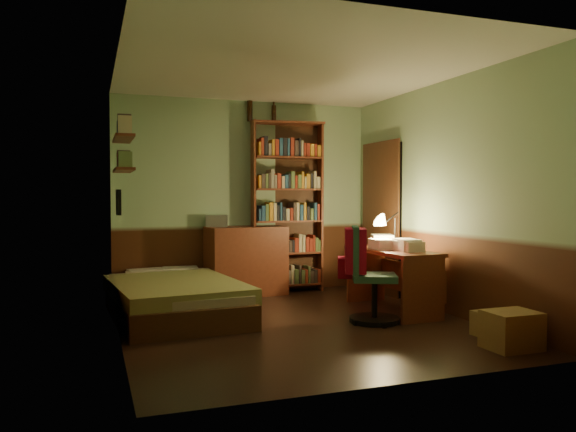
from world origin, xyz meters
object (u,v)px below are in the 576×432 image
object	(u,v)px
bookshelf	(287,207)
desk	(392,280)
bed	(173,284)
cardboard_box_a	(512,330)
desk_lamp	(395,224)
office_chair	(375,282)
mini_stereo	(217,221)
dresser	(246,261)
cardboard_box_b	(493,324)

from	to	relation	value
bookshelf	desk	bearing A→B (deg)	-59.61
bed	cardboard_box_a	size ratio (longest dim) A/B	5.24
desk	cardboard_box_a	distance (m)	1.77
bookshelf	bed	bearing A→B (deg)	-142.85
desk_lamp	office_chair	world-z (taller)	desk_lamp
mini_stereo	bookshelf	world-z (taller)	bookshelf
office_chair	cardboard_box_a	distance (m)	1.46
dresser	desk	xyz separation A→B (m)	(1.30, -1.55, -0.10)
dresser	office_chair	size ratio (longest dim) A/B	1.20
cardboard_box_a	office_chair	bearing A→B (deg)	116.06
bed	cardboard_box_b	world-z (taller)	bed
office_chair	bed	bearing A→B (deg)	173.35
dresser	desk	bearing A→B (deg)	-55.37
desk_lamp	cardboard_box_a	world-z (taller)	desk_lamp
dresser	cardboard_box_b	bearing A→B (deg)	-66.24
office_chair	dresser	bearing A→B (deg)	136.33
desk	office_chair	world-z (taller)	office_chair
mini_stereo	desk_lamp	world-z (taller)	desk_lamp
mini_stereo	cardboard_box_b	bearing A→B (deg)	-41.76
dresser	mini_stereo	xyz separation A→B (m)	(-0.36, 0.12, 0.53)
dresser	cardboard_box_a	xyz separation A→B (m)	(1.47, -3.30, -0.29)
bed	cardboard_box_a	bearing A→B (deg)	-47.03
mini_stereo	office_chair	bearing A→B (deg)	-45.78
bed	bookshelf	bearing A→B (deg)	26.32
bookshelf	desk_lamp	world-z (taller)	bookshelf
mini_stereo	cardboard_box_b	size ratio (longest dim) A/B	0.86
office_chair	mini_stereo	bearing A→B (deg)	143.10
cardboard_box_a	mini_stereo	bearing A→B (deg)	118.14
dresser	cardboard_box_a	world-z (taller)	dresser
desk_lamp	bed	bearing A→B (deg)	170.46
desk	desk_lamp	xyz separation A→B (m)	(0.16, 0.21, 0.63)
mini_stereo	desk_lamp	xyz separation A→B (m)	(1.83, -1.46, -0.00)
bookshelf	desk_lamp	distance (m)	1.67
desk_lamp	office_chair	bearing A→B (deg)	-132.65
office_chair	desk	bearing A→B (deg)	68.15
dresser	cardboard_box_b	size ratio (longest dim) A/B	3.13
dresser	cardboard_box_a	size ratio (longest dim) A/B	2.35
bed	desk_lamp	bearing A→B (deg)	-13.58
bookshelf	desk_lamp	xyz separation A→B (m)	(0.86, -1.42, -0.18)
bookshelf	cardboard_box_a	distance (m)	3.63
desk	dresser	bearing A→B (deg)	127.83
desk	cardboard_box_b	bearing A→B (deg)	-79.20
office_chair	cardboard_box_b	size ratio (longest dim) A/B	2.61
desk	cardboard_box_b	size ratio (longest dim) A/B	4.03
mini_stereo	office_chair	xyz separation A→B (m)	(1.20, -2.13, -0.56)
bed	desk	distance (m)	2.47
desk_lamp	cardboard_box_b	xyz separation A→B (m)	(0.15, -1.55, -0.86)
bed	office_chair	xyz separation A→B (m)	(1.91, -1.12, 0.09)
cardboard_box_a	cardboard_box_b	size ratio (longest dim) A/B	1.33
bed	cardboard_box_b	bearing A→B (deg)	-40.08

